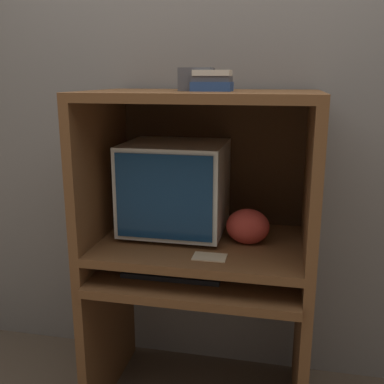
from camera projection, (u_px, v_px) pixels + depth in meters
name	position (u px, v px, depth m)	size (l,w,h in m)	color
wall_back	(216.00, 112.00, 2.12)	(6.00, 0.06, 2.60)	gray
desk_base	(199.00, 320.00, 1.97)	(0.92, 0.62, 0.67)	brown
desk_monitor_shelf	(201.00, 246.00, 1.92)	(0.92, 0.60, 0.12)	brown
hutch_upper	(203.00, 144.00, 1.84)	(0.92, 0.60, 0.62)	brown
crt_monitor	(175.00, 187.00, 1.96)	(0.43, 0.39, 0.40)	beige
keyboard	(173.00, 272.00, 1.85)	(0.41, 0.14, 0.03)	black
mouse	(235.00, 278.00, 1.79)	(0.06, 0.04, 0.03)	#28282B
snack_bag	(248.00, 226.00, 1.86)	(0.18, 0.14, 0.15)	#BC382D
book_stack	(212.00, 81.00, 1.70)	(0.15, 0.12, 0.08)	navy
paper_card	(210.00, 257.00, 1.73)	(0.13, 0.08, 0.00)	#CCB28C
storage_box	(196.00, 79.00, 1.74)	(0.13, 0.11, 0.09)	#4C4C51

